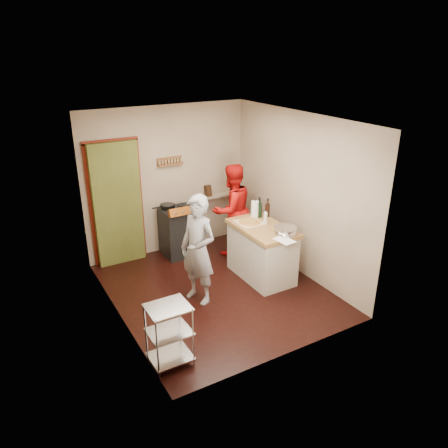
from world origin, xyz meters
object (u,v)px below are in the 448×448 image
at_px(person_stripe, 198,250).
at_px(person_red, 232,210).
at_px(stove, 180,231).
at_px(island, 262,250).
at_px(wire_shelving, 169,333).

bearing_deg(person_stripe, person_red, 111.38).
bearing_deg(person_stripe, stove, 144.36).
relative_size(island, person_red, 0.81).
distance_m(island, person_stripe, 1.24).
xyz_separation_m(wire_shelving, person_stripe, (0.93, 1.09, 0.37)).
bearing_deg(person_red, stove, -32.63).
height_order(person_stripe, person_red, person_red).
bearing_deg(stove, wire_shelving, -116.85).
xyz_separation_m(island, person_red, (0.04, 1.02, 0.35)).
bearing_deg(island, stove, 119.38).
relative_size(stove, person_stripe, 0.62).
distance_m(wire_shelving, person_stripe, 1.49).
xyz_separation_m(island, person_stripe, (-1.19, -0.11, 0.34)).
height_order(island, person_red, person_red).
height_order(stove, island, island).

